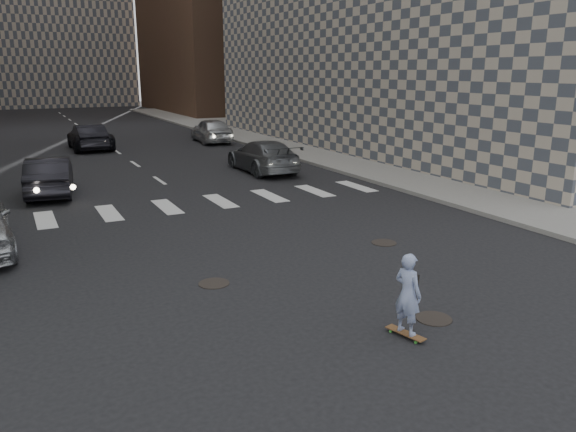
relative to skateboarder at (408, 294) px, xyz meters
name	(u,v)px	position (x,y,z in m)	size (l,w,h in m)	color
ground	(317,287)	(-0.23, 2.85, -0.83)	(160.00, 160.00, 0.00)	black
sidewalk_right	(359,144)	(14.27, 22.85, -0.76)	(13.00, 80.00, 0.15)	gray
manhole_a	(434,319)	(0.97, 0.35, -0.82)	(0.70, 0.70, 0.02)	black
manhole_b	(214,283)	(-2.23, 4.05, -0.82)	(0.70, 0.70, 0.02)	black
manhole_c	(384,243)	(3.07, 4.85, -0.82)	(0.70, 0.70, 0.02)	black
skateboarder	(408,294)	(0.00, 0.00, 0.00)	(0.48, 0.82, 1.59)	brown
traffic_car_a	(50,176)	(-4.73, 15.85, -0.09)	(1.57, 4.49, 1.48)	black
traffic_car_b	(263,156)	(4.75, 16.85, -0.09)	(2.10, 5.16, 1.50)	#5A5D62
traffic_car_c	(90,138)	(-1.44, 28.85, -0.14)	(2.30, 4.99, 1.39)	black
traffic_car_d	(211,130)	(6.27, 28.59, -0.02)	(1.92, 4.76, 1.62)	silver
traffic_car_e	(89,137)	(-1.54, 28.59, -0.06)	(1.63, 4.68, 1.54)	black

